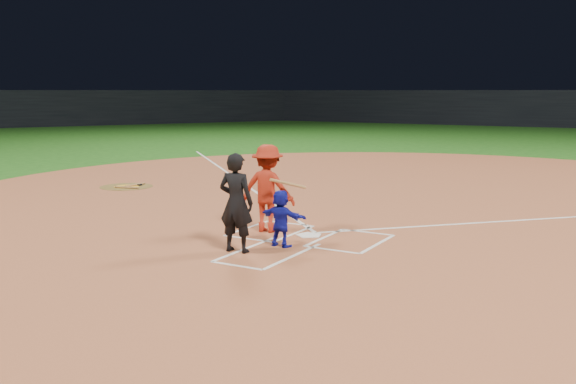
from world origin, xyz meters
The scene contains 14 objects.
ground centered at (0.00, 0.00, 0.00)m, with size 120.00×120.00×0.00m, color #1C5615.
home_plate_dirt centered at (0.00, 6.00, 0.01)m, with size 28.00×28.00×0.01m, color #9A5132.
stadium_wall_far centered at (0.00, 48.00, 1.60)m, with size 80.00×1.20×3.20m, color black.
stadium_wall_left centered at (-42.00, 24.00, 1.60)m, with size 1.20×60.00×3.20m, color black.
home_plate centered at (0.00, 0.00, 0.02)m, with size 0.60×0.60×0.02m, color white.
on_deck_circle centered at (-8.54, 3.40, 0.02)m, with size 1.70×1.70×0.01m, color brown.
on_deck_logo centered at (-8.54, 3.40, 0.02)m, with size 0.80×0.80×0.00m, color gold.
on_deck_bat_a centered at (-8.39, 3.65, 0.05)m, with size 0.06×0.06×0.84m, color olive.
on_deck_bat_c centered at (-8.24, 3.10, 0.05)m, with size 0.06×0.06×0.84m, color olive.
bat_weight_donut centered at (-8.34, 3.80, 0.05)m, with size 0.19×0.19×0.05m, color black.
catcher centered at (-0.05, -1.14, 0.59)m, with size 1.07×0.34×1.16m, color #151AB0.
umpire centered at (-0.58, -1.94, 0.98)m, with size 0.71×0.46×1.93m, color black.
chalk_markings centered at (0.00, 5.29, 0.01)m, with size 28.35×17.32×0.01m.
batter_at_plate centered at (-1.00, -0.07, 0.98)m, with size 1.54×0.93×1.94m.
Camera 1 is at (6.29, -12.04, 3.11)m, focal length 40.00 mm.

